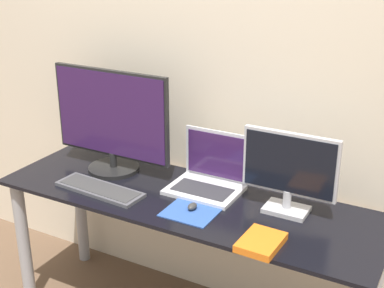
% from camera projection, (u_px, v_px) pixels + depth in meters
% --- Properties ---
extents(wall_back, '(7.00, 0.05, 2.50)m').
position_uv_depth(wall_back, '(222.00, 66.00, 2.51)').
color(wall_back, beige).
rests_on(wall_back, ground_plane).
extents(desk, '(1.78, 0.57, 0.72)m').
position_uv_depth(desk, '(186.00, 225.00, 2.47)').
color(desk, black).
rests_on(desk, ground_plane).
extents(monitor_left, '(0.65, 0.26, 0.52)m').
position_uv_depth(monitor_left, '(111.00, 122.00, 2.61)').
color(monitor_left, black).
rests_on(monitor_left, desk).
extents(monitor_right, '(0.41, 0.13, 0.36)m').
position_uv_depth(monitor_right, '(289.00, 170.00, 2.23)').
color(monitor_right, '#B2B2B7').
rests_on(monitor_right, desk).
extents(laptop, '(0.33, 0.26, 0.26)m').
position_uv_depth(laptop, '(209.00, 175.00, 2.49)').
color(laptop, silver).
rests_on(laptop, desk).
extents(keyboard, '(0.45, 0.17, 0.02)m').
position_uv_depth(keyboard, '(100.00, 189.00, 2.48)').
color(keyboard, '#4C4C51').
rests_on(keyboard, desk).
extents(mousepad, '(0.22, 0.19, 0.00)m').
position_uv_depth(mousepad, '(190.00, 212.00, 2.28)').
color(mousepad, '#2D519E').
rests_on(mousepad, desk).
extents(mouse, '(0.03, 0.06, 0.03)m').
position_uv_depth(mouse, '(192.00, 206.00, 2.30)').
color(mouse, '#333333').
rests_on(mouse, mousepad).
extents(book, '(0.15, 0.20, 0.03)m').
position_uv_depth(book, '(261.00, 242.00, 2.04)').
color(book, orange).
rests_on(book, desk).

